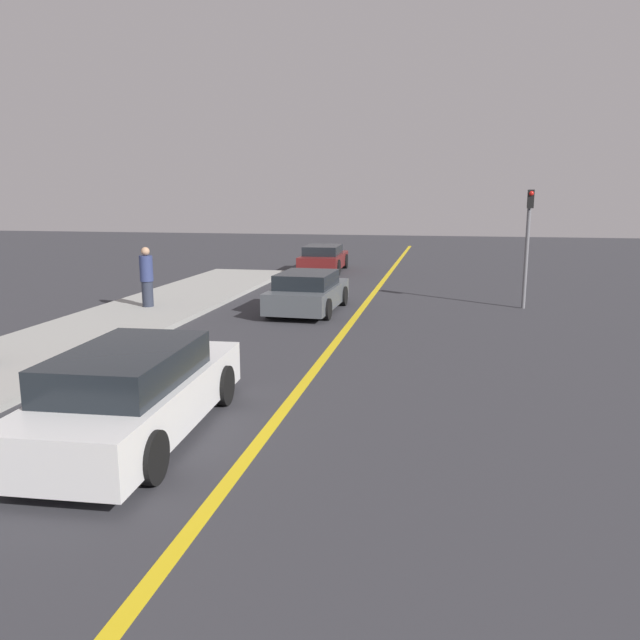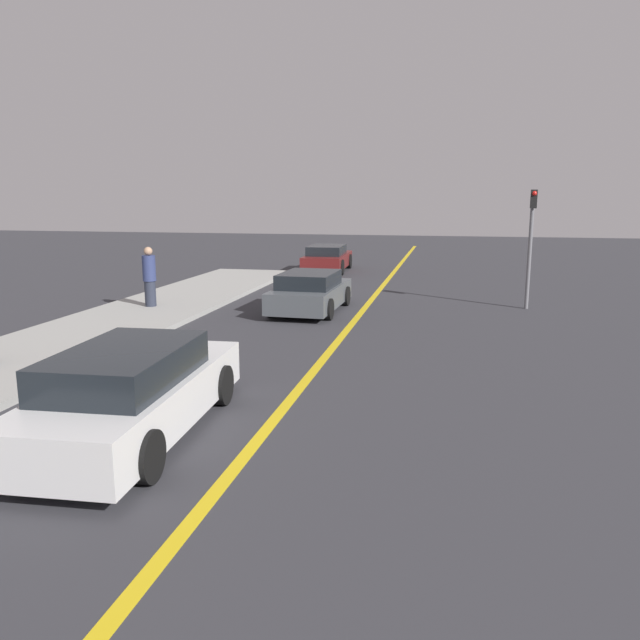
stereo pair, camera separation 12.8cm
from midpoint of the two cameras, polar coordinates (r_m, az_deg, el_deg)
name	(u,v)px [view 1 (the left image)]	position (r m, az deg, el deg)	size (l,w,h in m)	color
road_center_line	(337,341)	(15.04, 1.30, -1.95)	(0.20, 60.00, 0.01)	gold
sidewalk_left	(40,352)	(15.08, -24.44, -2.68)	(3.45, 30.79, 0.14)	#9E9E99
car_ahead_center	(136,393)	(9.43, -16.88, -6.38)	(2.05, 4.85, 1.36)	silver
car_far_distant	(308,292)	(18.85, -1.30, 2.56)	(1.97, 4.02, 1.21)	#4C5156
car_parked_left_lot	(324,258)	(29.09, 0.20, 5.66)	(1.98, 4.39, 1.21)	maroon
pedestrian_by_sign	(147,277)	(19.60, -15.74, 3.80)	(0.39, 0.39, 1.80)	#282D3D
traffic_light	(528,236)	(20.15, 18.29, 7.33)	(0.18, 0.40, 3.63)	slate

